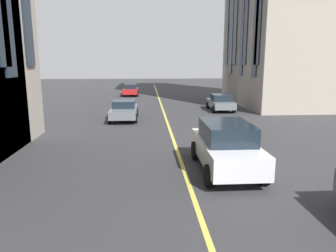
% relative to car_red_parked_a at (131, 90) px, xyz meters
% --- Properties ---
extents(lane_centre_line, '(80.00, 0.16, 0.01)m').
position_rel_car_red_parked_a_xyz_m(lane_centre_line, '(-21.57, -3.35, -0.70)').
color(lane_centre_line, '#D8C64C').
rests_on(lane_centre_line, ground_plane).
extents(car_red_parked_a, '(3.90, 1.89, 1.40)m').
position_rel_car_red_parked_a_xyz_m(car_red_parked_a, '(0.00, 0.00, 0.00)').
color(car_red_parked_a, '#B21E1E').
rests_on(car_red_parked_a, ground_plane).
extents(car_grey_trailing, '(4.40, 1.95, 1.37)m').
position_rel_car_red_parked_a_xyz_m(car_grey_trailing, '(-16.40, -0.30, 0.00)').
color(car_grey_trailing, slate).
rests_on(car_grey_trailing, ground_plane).
extents(car_grey_parked_b, '(3.90, 1.89, 1.40)m').
position_rel_car_red_parked_a_xyz_m(car_grey_parked_b, '(-12.71, -8.25, 0.00)').
color(car_grey_parked_b, slate).
rests_on(car_grey_parked_b, ground_plane).
extents(car_white_mid, '(4.70, 2.14, 1.88)m').
position_rel_car_red_parked_a_xyz_m(car_white_mid, '(-27.69, -4.94, 0.27)').
color(car_white_mid, silver).
rests_on(car_white_mid, ground_plane).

